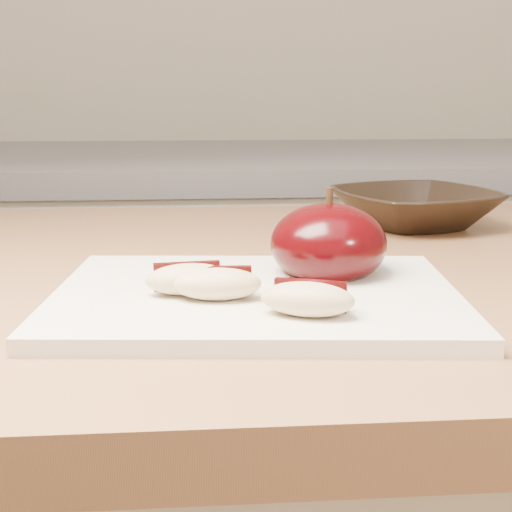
{
  "coord_description": "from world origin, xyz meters",
  "views": [
    {
      "loc": [
        0.05,
        -0.12,
        1.05
      ],
      "look_at": [
        0.09,
        0.37,
        0.94
      ],
      "focal_mm": 50.0,
      "sensor_mm": 36.0,
      "label": 1
    }
  ],
  "objects": [
    {
      "name": "apple_wedge_c",
      "position": [
        0.12,
        0.31,
        0.92
      ],
      "size": [
        0.07,
        0.05,
        0.02
      ],
      "rotation": [
        0.0,
        0.0,
        -0.31
      ],
      "color": "tan",
      "rests_on": "cutting_board"
    },
    {
      "name": "cutting_board",
      "position": [
        0.09,
        0.37,
        0.91
      ],
      "size": [
        0.31,
        0.24,
        0.01
      ],
      "primitive_type": "cube",
      "rotation": [
        0.0,
        0.0,
        -0.09
      ],
      "color": "silver",
      "rests_on": "island_counter"
    },
    {
      "name": "back_cabinet",
      "position": [
        0.0,
        1.2,
        0.47
      ],
      "size": [
        2.4,
        0.62,
        0.94
      ],
      "color": "silver",
      "rests_on": "ground"
    },
    {
      "name": "bowl",
      "position": [
        0.3,
        0.66,
        0.92
      ],
      "size": [
        0.22,
        0.22,
        0.04
      ],
      "primitive_type": "imported",
      "rotation": [
        0.0,
        0.0,
        0.28
      ],
      "color": "black",
      "rests_on": "island_counter"
    },
    {
      "name": "apple_wedge_b",
      "position": [
        0.06,
        0.35,
        0.92
      ],
      "size": [
        0.06,
        0.03,
        0.02
      ],
      "rotation": [
        0.0,
        0.0,
        -0.03
      ],
      "color": "tan",
      "rests_on": "cutting_board"
    },
    {
      "name": "apple_wedge_a",
      "position": [
        0.04,
        0.37,
        0.92
      ],
      "size": [
        0.06,
        0.04,
        0.02
      ],
      "rotation": [
        0.0,
        0.0,
        0.12
      ],
      "color": "tan",
      "rests_on": "cutting_board"
    },
    {
      "name": "apple_half",
      "position": [
        0.15,
        0.42,
        0.93
      ],
      "size": [
        0.11,
        0.11,
        0.08
      ],
      "rotation": [
        0.0,
        0.0,
        0.29
      ],
      "color": "black",
      "rests_on": "cutting_board"
    }
  ]
}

